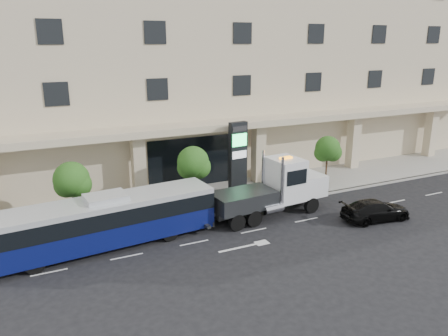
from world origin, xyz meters
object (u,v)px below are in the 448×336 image
object	(u,v)px
black_sedan	(376,210)
signage_pylon	(238,158)
city_bus	(108,220)
tow_truck	(275,190)

from	to	relation	value
black_sedan	signage_pylon	world-z (taller)	signage_pylon
city_bus	tow_truck	xyz separation A→B (m)	(11.16, 0.09, 0.17)
black_sedan	signage_pylon	distance (m)	10.39
tow_truck	city_bus	bearing A→B (deg)	176.14
tow_truck	black_sedan	xyz separation A→B (m)	(5.55, -3.70, -1.10)
tow_truck	black_sedan	distance (m)	6.76
city_bus	signage_pylon	size ratio (longest dim) A/B	2.27
black_sedan	signage_pylon	size ratio (longest dim) A/B	0.85
tow_truck	signage_pylon	xyz separation A→B (m)	(-0.56, 4.39, 1.20)
city_bus	black_sedan	size ratio (longest dim) A/B	2.68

